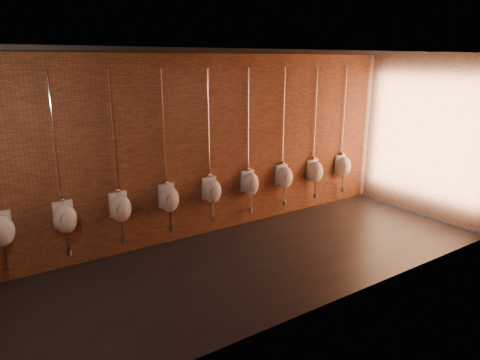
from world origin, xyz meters
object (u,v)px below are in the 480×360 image
at_px(urinal_2, 120,207).
at_px(urinal_7, 315,171).
at_px(urinal_5, 250,183).
at_px(urinal_6, 284,177).
at_px(urinal_1, 65,217).
at_px(urinal_4, 212,190).
at_px(urinal_8, 343,166).
at_px(urinal_3, 169,198).
at_px(urinal_0, 1,229).

height_order(urinal_2, urinal_7, same).
bearing_deg(urinal_7, urinal_5, 180.00).
bearing_deg(urinal_6, urinal_1, 180.00).
xyz_separation_m(urinal_4, urinal_8, (3.35, 0.00, 0.00)).
bearing_deg(urinal_2, urinal_3, 0.00).
bearing_deg(urinal_2, urinal_1, 180.00).
bearing_deg(urinal_0, urinal_7, 0.00).
bearing_deg(urinal_8, urinal_7, 180.00).
distance_m(urinal_1, urinal_3, 1.67).
height_order(urinal_1, urinal_8, same).
height_order(urinal_4, urinal_7, same).
bearing_deg(urinal_7, urinal_3, 180.00).
bearing_deg(urinal_2, urinal_5, 0.00).
relative_size(urinal_3, urinal_7, 1.00).
relative_size(urinal_0, urinal_6, 1.00).
relative_size(urinal_5, urinal_6, 1.00).
height_order(urinal_2, urinal_5, same).
xyz_separation_m(urinal_4, urinal_5, (0.84, 0.00, 0.00)).
relative_size(urinal_5, urinal_8, 1.00).
relative_size(urinal_6, urinal_8, 1.00).
height_order(urinal_5, urinal_8, same).
distance_m(urinal_0, urinal_4, 3.35).
height_order(urinal_0, urinal_7, same).
relative_size(urinal_0, urinal_2, 1.00).
xyz_separation_m(urinal_7, urinal_8, (0.84, 0.00, 0.00)).
height_order(urinal_4, urinal_5, same).
distance_m(urinal_0, urinal_1, 0.84).
bearing_deg(urinal_1, urinal_7, 0.00).
bearing_deg(urinal_2, urinal_6, 0.00).
relative_size(urinal_2, urinal_6, 1.00).
bearing_deg(urinal_5, urinal_7, 0.00).
distance_m(urinal_5, urinal_8, 2.51).
bearing_deg(urinal_1, urinal_8, 0.00).
distance_m(urinal_0, urinal_8, 6.70).
bearing_deg(urinal_0, urinal_1, 0.00).
xyz_separation_m(urinal_0, urinal_7, (5.86, 0.00, 0.00)).
bearing_deg(urinal_2, urinal_4, 0.00).
xyz_separation_m(urinal_0, urinal_4, (3.35, 0.00, 0.00)).
height_order(urinal_3, urinal_6, same).
distance_m(urinal_5, urinal_6, 0.84).
height_order(urinal_2, urinal_4, same).
bearing_deg(urinal_5, urinal_0, 180.00).
bearing_deg(urinal_1, urinal_0, 180.00).
relative_size(urinal_7, urinal_8, 1.00).
xyz_separation_m(urinal_3, urinal_8, (4.18, 0.00, 0.00)).
height_order(urinal_5, urinal_6, same).
bearing_deg(urinal_6, urinal_5, 180.00).
bearing_deg(urinal_5, urinal_2, 180.00).
bearing_deg(urinal_4, urinal_8, 0.00).
bearing_deg(urinal_7, urinal_0, 180.00).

